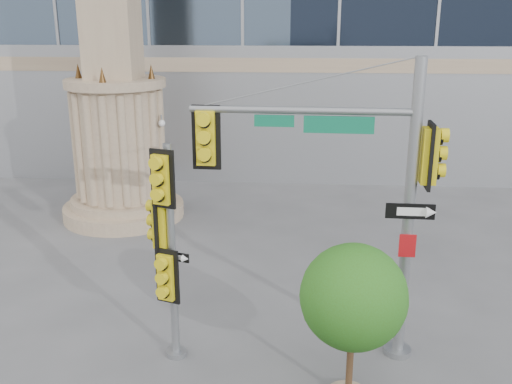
{
  "coord_description": "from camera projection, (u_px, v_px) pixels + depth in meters",
  "views": [
    {
      "loc": [
        0.4,
        -10.73,
        7.15
      ],
      "look_at": [
        -0.54,
        2.0,
        3.22
      ],
      "focal_mm": 40.0,
      "sensor_mm": 36.0,
      "label": 1
    }
  ],
  "objects": [
    {
      "name": "secondary_signal_pole",
      "position": [
        166.0,
        238.0,
        11.7
      ],
      "size": [
        0.82,
        0.76,
        4.77
      ],
      "rotation": [
        0.0,
        0.0,
        -0.32
      ],
      "color": "slate",
      "rests_on": "ground"
    },
    {
      "name": "street_tree",
      "position": [
        355.0,
        301.0,
        10.58
      ],
      "size": [
        2.05,
        2.0,
        3.2
      ],
      "color": "#9B8369",
      "rests_on": "ground"
    },
    {
      "name": "ground",
      "position": [
        274.0,
        361.0,
        12.35
      ],
      "size": [
        120.0,
        120.0,
        0.0
      ],
      "primitive_type": "plane",
      "color": "#545456",
      "rests_on": "ground"
    },
    {
      "name": "main_signal_pole",
      "position": [
        353.0,
        179.0,
        11.62
      ],
      "size": [
        5.0,
        0.62,
        6.44
      ],
      "rotation": [
        0.0,
        0.0,
        -0.04
      ],
      "color": "slate",
      "rests_on": "ground"
    },
    {
      "name": "monument",
      "position": [
        114.0,
        66.0,
        19.74
      ],
      "size": [
        4.4,
        4.4,
        16.6
      ],
      "color": "#9B8369",
      "rests_on": "ground"
    }
  ]
}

